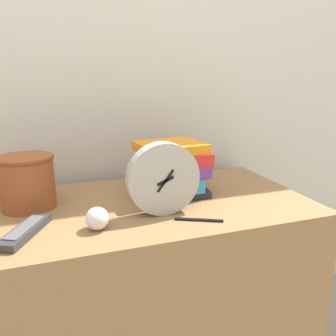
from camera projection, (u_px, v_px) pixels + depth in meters
name	position (u px, v px, depth m)	size (l,w,h in m)	color
wall_back	(96.00, 48.00, 1.19)	(6.00, 0.04, 2.40)	silver
desk	(122.00, 305.00, 1.10)	(1.20, 0.55, 0.72)	olive
desk_clock	(163.00, 179.00, 0.92)	(0.21, 0.05, 0.21)	#B7B2A8
book_stack	(172.00, 168.00, 1.07)	(0.24, 0.21, 0.17)	#232328
basket	(27.00, 180.00, 0.97)	(0.17, 0.17, 0.16)	#994C28
tv_remote	(25.00, 231.00, 0.81)	(0.12, 0.19, 0.02)	#333338
crumpled_paper_ball	(97.00, 219.00, 0.84)	(0.06, 0.06, 0.06)	white
pen	(199.00, 220.00, 0.89)	(0.12, 0.06, 0.01)	black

